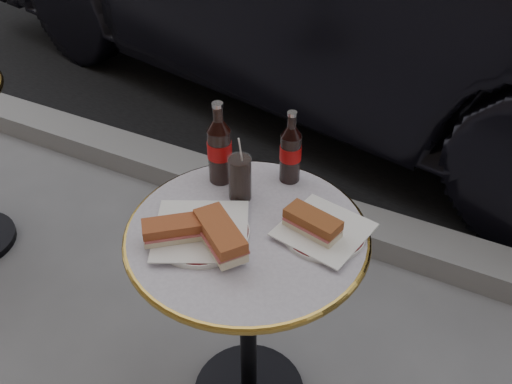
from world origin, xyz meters
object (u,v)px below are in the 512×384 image
at_px(cola_bottle_left, 219,143).
at_px(cola_glass, 240,178).
at_px(bistro_table, 248,324).
at_px(plate_left, 201,233).
at_px(plate_right, 324,232).
at_px(cola_bottle_right, 291,147).

distance_m(cola_bottle_left, cola_glass, 0.11).
distance_m(bistro_table, cola_bottle_left, 0.54).
distance_m(plate_left, cola_bottle_left, 0.26).
distance_m(plate_right, cola_bottle_right, 0.26).
height_order(plate_right, cola_bottle_right, cola_bottle_right).
distance_m(plate_left, cola_bottle_right, 0.34).
relative_size(plate_right, cola_glass, 1.64).
bearing_deg(cola_bottle_left, plate_left, -71.92).
relative_size(bistro_table, plate_left, 3.03).
xyz_separation_m(bistro_table, plate_right, (0.18, 0.08, 0.37)).
xyz_separation_m(bistro_table, cola_bottle_right, (0.00, 0.25, 0.47)).
xyz_separation_m(plate_right, cola_glass, (-0.25, 0.03, 0.06)).
xyz_separation_m(plate_left, cola_bottle_right, (0.10, 0.31, 0.10)).
bearing_deg(plate_right, cola_bottle_left, 167.00).
relative_size(bistro_table, cola_glass, 5.68).
height_order(bistro_table, plate_left, plate_left).
bearing_deg(cola_glass, plate_left, -94.71).
bearing_deg(plate_left, bistro_table, 35.83).
distance_m(bistro_table, plate_left, 0.39).
distance_m(bistro_table, plate_right, 0.42).
bearing_deg(bistro_table, cola_bottle_right, 88.87).
distance_m(plate_right, cola_bottle_left, 0.37).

